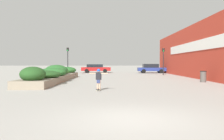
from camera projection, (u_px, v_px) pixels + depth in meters
The scene contains 11 objects.
ground_plane at pixel (134, 119), 7.19m from camera, with size 300.00×300.00×0.00m, color #A3A099.
building_wall_right at pixel (210, 49), 23.10m from camera, with size 0.67×43.84×5.78m.
planter_box at pixel (55, 75), 22.17m from camera, with size 2.43×14.87×1.45m.
skateboard at pixel (100, 90), 14.57m from camera, with size 0.29×0.62×0.10m.
skateboarder at pixel (100, 77), 14.55m from camera, with size 1.10×0.28×1.19m.
trash_bin at pixel (205, 77), 21.01m from camera, with size 0.52×0.52×0.95m.
car_leftmost at pixel (152, 68), 40.38m from camera, with size 4.49×2.02×1.48m.
car_center_left at pixel (97, 68), 41.33m from camera, with size 4.79×2.04×1.41m.
car_center_right at pixel (221, 68), 41.04m from camera, with size 4.74×1.85×1.55m.
traffic_light_left at pixel (69, 56), 33.76m from camera, with size 0.28×0.30×3.71m.
traffic_light_right at pixel (165, 57), 33.17m from camera, with size 0.28×0.30×3.59m.
Camera 1 is at (-0.60, -7.15, 1.62)m, focal length 40.00 mm.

